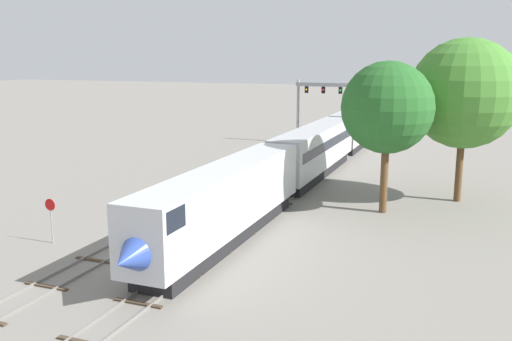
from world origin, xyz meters
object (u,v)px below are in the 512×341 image
object	(u,v)px
signal_gantry	(340,98)
trackside_tree_mid	(465,94)
passenger_train	(383,111)
trackside_tree_left	(387,108)
stop_sign	(51,214)

from	to	relation	value
signal_gantry	trackside_tree_mid	bearing A→B (deg)	-58.36
passenger_train	trackside_tree_left	bearing A→B (deg)	-81.23
passenger_train	trackside_tree_mid	world-z (taller)	trackside_tree_mid
signal_gantry	trackside_tree_mid	distance (m)	30.08
signal_gantry	trackside_tree_mid	size ratio (longest dim) A/B	0.93
passenger_train	trackside_tree_left	xyz separation A→B (m)	(8.34, -54.10, 5.29)
passenger_train	stop_sign	size ratio (longest dim) A/B	51.92
trackside_tree_mid	signal_gantry	bearing A→B (deg)	121.64
passenger_train	signal_gantry	distance (m)	23.35
passenger_train	trackside_tree_left	world-z (taller)	trackside_tree_left
passenger_train	trackside_tree_mid	bearing A→B (deg)	-74.47
trackside_tree_left	trackside_tree_mid	world-z (taller)	trackside_tree_mid
signal_gantry	passenger_train	bearing A→B (deg)	84.40
trackside_tree_left	trackside_tree_mid	bearing A→B (deg)	47.59
passenger_train	stop_sign	world-z (taller)	passenger_train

